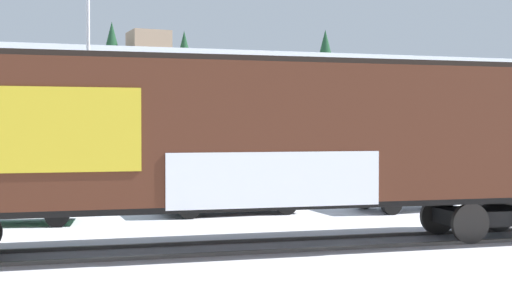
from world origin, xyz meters
TOP-DOWN VIEW (x-y plane):
  - ground_plane at (0.00, 0.00)m, footprint 260.00×260.00m
  - track at (-2.43, 0.09)m, footprint 60.02×3.73m
  - freight_car at (0.37, -0.00)m, footprint 17.92×3.39m
  - flagpole at (-2.14, 8.68)m, footprint 0.43×1.72m
  - hillside at (-0.09, 73.29)m, footprint 128.06×37.86m
  - parked_car_green at (-4.66, 5.58)m, footprint 4.37×2.36m
  - parked_car_black at (1.79, 6.05)m, footprint 4.48×2.05m
  - parked_car_silver at (7.80, 5.28)m, footprint 4.55×2.12m

SIDE VIEW (x-z plane):
  - ground_plane at x=0.00m, z-range 0.00..0.00m
  - track at x=-2.43m, z-range 0.00..0.08m
  - parked_car_green at x=-4.66m, z-range 0.00..1.61m
  - parked_car_silver at x=7.80m, z-range 0.01..1.72m
  - parked_car_black at x=1.79m, z-range -0.01..1.76m
  - freight_car at x=0.37m, z-range 0.35..4.53m
  - flagpole at x=-2.14m, z-range 1.26..9.27m
  - hillside at x=-0.09m, z-range -2.43..13.10m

